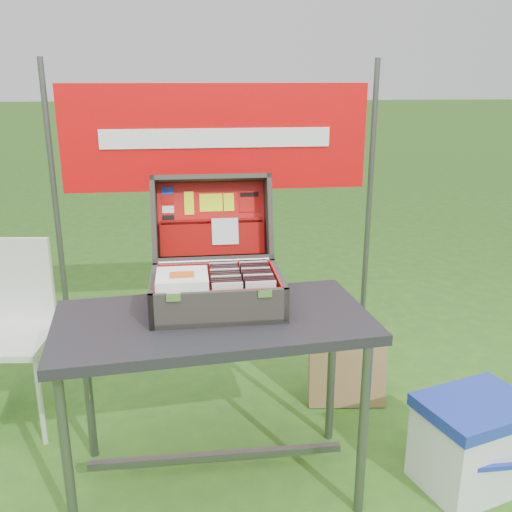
{
  "coord_description": "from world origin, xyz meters",
  "views": [
    {
      "loc": [
        -0.16,
        -1.94,
        1.6
      ],
      "look_at": [
        0.09,
        0.1,
        0.96
      ],
      "focal_mm": 40.0,
      "sensor_mm": 36.0,
      "label": 1
    }
  ],
  "objects": [
    {
      "name": "suitcase_liner_floor",
      "position": [
        -0.06,
        0.13,
        0.76
      ],
      "size": [
        0.47,
        0.32,
        0.01
      ],
      "primitive_type": "cube",
      "color": "red",
      "rests_on": "suitcase_base_bottom"
    },
    {
      "name": "suitcase_hinge",
      "position": [
        -0.06,
        0.31,
        0.88
      ],
      "size": [
        0.46,
        0.02,
        0.02
      ],
      "primitive_type": "cylinder",
      "rotation": [
        0.0,
        1.57,
        0.0
      ],
      "color": "silver",
      "rests_on": "suitcase_base_wall_back"
    },
    {
      "name": "cd_right_12",
      "position": [
        0.09,
        0.23,
        0.83
      ],
      "size": [
        0.11,
        0.01,
        0.13
      ],
      "primitive_type": "cube",
      "color": "silver",
      "rests_on": "suitcase_liner_floor"
    },
    {
      "name": "suitcase_pocket_edge",
      "position": [
        -0.06,
        0.44,
        1.01
      ],
      "size": [
        0.44,
        0.02,
        0.02
      ],
      "primitive_type": "cube",
      "rotation": [
        -1.86,
        0.0,
        0.0
      ],
      "color": "#7B0503",
      "rests_on": "suitcase_lid_pocket"
    },
    {
      "name": "songbook_1",
      "position": [
        -0.19,
        0.06,
        0.88
      ],
      "size": [
        0.19,
        0.19,
        0.0
      ],
      "primitive_type": "cube",
      "color": "white",
      "rests_on": "suitcase_base_wall_front"
    },
    {
      "name": "chair_upright_right",
      "position": [
        -0.85,
        0.76,
        0.66
      ],
      "size": [
        0.02,
        0.02,
        0.42
      ],
      "primitive_type": "cylinder",
      "color": "silver",
      "rests_on": "chair_seat"
    },
    {
      "name": "table_top",
      "position": [
        -0.08,
        0.05,
        0.72
      ],
      "size": [
        1.23,
        0.7,
        0.04
      ],
      "primitive_type": "cube",
      "rotation": [
        0.0,
        0.0,
        0.09
      ],
      "color": "black",
      "rests_on": "ground"
    },
    {
      "name": "suitcase_latch_left",
      "position": [
        -0.22,
        -0.05,
        0.87
      ],
      "size": [
        0.05,
        0.01,
        0.03
      ],
      "primitive_type": "cube",
      "color": "silver",
      "rests_on": "suitcase_base_wall_front"
    },
    {
      "name": "table_leg_br",
      "position": [
        0.45,
        0.28,
        0.35
      ],
      "size": [
        0.04,
        0.04,
        0.7
      ],
      "primitive_type": "cylinder",
      "color": "#59595B",
      "rests_on": "ground"
    },
    {
      "name": "suitcase_lid_rim_right",
      "position": [
        0.18,
        0.43,
        1.03
      ],
      "size": [
        0.02,
        0.23,
        0.38
      ],
      "primitive_type": "cube",
      "rotation": [
        -1.86,
        0.0,
        0.0
      ],
      "color": "#3F3B35",
      "rests_on": "suitcase_lid_back"
    },
    {
      "name": "suitcase_pocket_cd",
      "position": [
        -0.01,
        0.42,
        0.97
      ],
      "size": [
        0.11,
        0.04,
        0.11
      ],
      "primitive_type": "cube",
      "rotation": [
        -1.86,
        0.0,
        0.0
      ],
      "color": "silver",
      "rests_on": "suitcase_lid_pocket"
    },
    {
      "name": "songbook_5",
      "position": [
        -0.19,
        0.06,
        0.9
      ],
      "size": [
        0.19,
        0.19,
        0.0
      ],
      "primitive_type": "cube",
      "color": "white",
      "rests_on": "suitcase_base_wall_front"
    },
    {
      "name": "suitcase",
      "position": [
        -0.06,
        0.19,
        0.97
      ],
      "size": [
        0.51,
        0.52,
        0.46
      ],
      "primitive_type": null,
      "color": "#3F3B35",
      "rests_on": "table"
    },
    {
      "name": "lid_sticker_cc_d",
      "position": [
        -0.25,
        0.47,
        1.02
      ],
      "size": [
        0.05,
        0.01,
        0.03
      ],
      "primitive_type": "cube",
      "rotation": [
        -1.86,
        0.0,
        0.0
      ],
      "color": "black",
      "rests_on": "suitcase_lid_liner"
    },
    {
      "name": "suitcase_base_wall_front",
      "position": [
        -0.06,
        -0.04,
        0.81
      ],
      "size": [
        0.51,
        0.02,
        0.14
      ],
      "primitive_type": "cube",
      "color": "#3F3B35",
      "rests_on": "table_top"
    },
    {
      "name": "banner_post_right",
      "position": [
        0.85,
        1.1,
        0.85
      ],
      "size": [
        0.03,
        0.03,
        1.7
      ],
      "primitive_type": "cylinder",
      "color": "#59595B",
      "rests_on": "ground"
    },
    {
      "name": "songbook_6",
      "position": [
        -0.19,
        0.06,
        0.91
      ],
      "size": [
        0.19,
        0.19,
        0.0
      ],
      "primitive_type": "cube",
      "color": "white",
      "rests_on": "suitcase_base_wall_front"
    },
    {
      "name": "lid_card_neon_tall",
      "position": [
        -0.16,
        0.48,
        1.09
      ],
      "size": [
        0.04,
        0.03,
        0.1
      ],
      "primitive_type": "cube",
      "rotation": [
        -1.86,
        0.0,
        0.0
      ],
      "color": "#D8F610",
      "rests_on": "suitcase_lid_liner"
    },
    {
      "name": "cd_left_4",
      "position": [
        -0.03,
        0.07,
        0.83
      ],
      "size": [
        0.11,
        0.01,
        0.13
      ],
      "primitive_type": "cube",
      "color": "silver",
      "rests_on": "suitcase_liner_floor"
    },
    {
      "name": "chair_leg_fr",
      "position": [
        -0.85,
        0.4,
        0.23
      ],
      "size": [
        0.02,
        0.02,
        0.45
      ],
      "primitive_type": "cylinder",
      "color": "silver",
      "rests_on": "ground"
    },
    {
      "name": "lid_card_neon_main",
      "position": [
        -0.06,
        0.48,
        1.09
      ],
      "size": [
        0.1,
        0.02,
        0.07
      ],
      "primitive_type": "cube",
      "rotation": [
        -1.86,
        0.0,
        0.0
      ],
      "color": "#D8F610",
      "rests_on": "suitcase_lid_liner"
    },
    {
      "name": "songbook_graphic",
      "position": [
        -0.19,
        0.05,
        0.91
      ],
      "size": [
        0.09,
        0.07,
        0.0
      ],
      "primitive_type": "cube",
      "color": "#D85919",
      "rests_on": "songbook_6"
    },
    {
      "name": "table_leg_fr",
      "position": [
        0.45,
        -0.19,
        0.35
      ],
      "size": [
        0.04,
        0.04,
        0.7
      ],
      "primitive_type": "cylinder",
      "color": "#59595B",
      "rests_on": "ground"
    },
    {
      "name": "cd_right_8",
      "position": [
        0.09,
        0.15,
        0.83
      ],
      "size": [
        0.11,
        0.01,
        0.13
      ],
      "primitive_type": "cube",
      "color": "silver",
      "rests_on": "suitcase_liner_floor"
    },
    {
      "name": "table",
      "position": [
        -0.08,
        0.05,
        0.37
      ],
      "size": [
        1.23,
        0.7,
        0.74
      ],
      "primitive_type": null,
      "rotation": [
        0.0,
        0.0,
        0.09
      ],
      "color": "black",
      "rests_on": "ground"
    },
    {
      "name": "songbook_2",
      "position": [
        -0.19,
        0.06,
        0.89
      ],
      "size": [
        0.19,
        0.19,
        0.0
      ],
      "primitive_type": "cube",
      "color": "white",
      "rests_on": "suitcase_base_wall_front"
    },
    {
      "name": "cd_left_10",
      "position": [
        -0.03,
        0.19,
        0.83
      ],
      "size": [
        0.11,
        0.01,
        0.13
      ],
      "primitive_type": "cube",
      "color": "black",
      "rests_on": "suitcase_liner_floor"
    },
    {
      "name": "cd_left_6",
      "position": [
        -0.03,
        0.11,
        0.83
      ],
      "size": [
        0.11,
        0.01,
        0.13
      ],
      "primitive_type": "cube",
      "color": "black",
      "rests_on": "suitcase_liner_floor"
    },
    {
      "name": "cd_right_13",
      "position": [
        0.09,
        0.25,
        0.83
      ],
      "size": [
        0.11,
        0.01,
        0.13
      ],
      "primitive_type": "cube",
      "color": "black",
      "rests_on": "suitcase_liner_floor"
    },
    {
      "name": "suitcase_lid_liner",
      "position": [
        -0.06,
        0.47,
        1.02
      ],
      "size": [
        0.46,
        0.1,
        0.31
      ],
      "primitive_type": "cube",
      "rotation": [
        -1.86,
        0.0,
        0.0
      ],
      "color": "red",
      "rests_on": "suitcase_lid_back"
    },
    {
      "name": "chair",
      "position": [
        -1.02,
        0.57,
        0.44
      ],
      "size": [
        0.45,
        0.48,
        0.88
      ],
      "primitive_type": null,
      "rotation": [
        0.0,
        0.0,
        -0.11
      ],
      "color": "silver",
      "rests_on": "ground"
    },
    {
      "name": "suitcase_base_wall_left",
      "position": [
        -0.3,
        0.13,
        0.81
      ],
      "size": [
        0.02,
        0.36,
        0.14
      ],
      "primitive_type": "cube",
      "color": "#3F3B35",
      "rests_on": "table_top"
    },
    {
      "name": "cd_left_11",
      "position": [
        -0.03,
        0.21,
        0.83
      ],
      "size": [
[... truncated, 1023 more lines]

